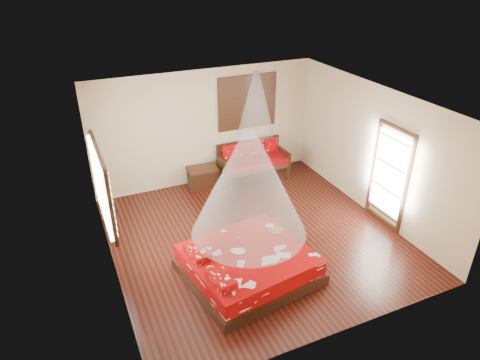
# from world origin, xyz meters

# --- Properties ---
(room) EXTENTS (5.54, 5.54, 2.84)m
(room) POSITION_xyz_m (0.00, 0.00, 1.40)
(room) COLOR black
(room) RESTS_ON ground
(bed) EXTENTS (2.36, 2.19, 0.64)m
(bed) POSITION_xyz_m (-0.64, -1.01, 0.25)
(bed) COLOR black
(bed) RESTS_ON floor
(daybed) EXTENTS (1.72, 0.76, 0.94)m
(daybed) POSITION_xyz_m (1.08, 2.38, 0.52)
(daybed) COLOR black
(daybed) RESTS_ON floor
(storage_chest) EXTENTS (0.75, 0.56, 0.50)m
(storage_chest) POSITION_xyz_m (-0.23, 2.45, 0.25)
(storage_chest) COLOR black
(storage_chest) RESTS_ON floor
(shutter_panel) EXTENTS (1.52, 0.06, 1.32)m
(shutter_panel) POSITION_xyz_m (1.08, 2.72, 1.90)
(shutter_panel) COLOR black
(shutter_panel) RESTS_ON wall_back
(window_left) EXTENTS (0.10, 1.74, 1.34)m
(window_left) POSITION_xyz_m (-2.71, 0.20, 1.70)
(window_left) COLOR black
(window_left) RESTS_ON wall_left
(glazed_door) EXTENTS (0.08, 1.02, 2.16)m
(glazed_door) POSITION_xyz_m (2.72, -0.60, 1.07)
(glazed_door) COLOR black
(glazed_door) RESTS_ON floor
(wine_tray) EXTENTS (0.25, 0.25, 0.20)m
(wine_tray) POSITION_xyz_m (0.14, -0.63, 0.55)
(wine_tray) COLOR brown
(wine_tray) RESTS_ON bed
(mosquito_net_main) EXTENTS (1.92, 1.92, 1.80)m
(mosquito_net_main) POSITION_xyz_m (-0.62, -1.01, 1.85)
(mosquito_net_main) COLOR white
(mosquito_net_main) RESTS_ON ceiling
(mosquito_net_daybed) EXTENTS (0.89, 0.89, 1.50)m
(mosquito_net_daybed) POSITION_xyz_m (1.08, 2.25, 2.00)
(mosquito_net_daybed) COLOR white
(mosquito_net_daybed) RESTS_ON ceiling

